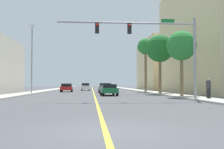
# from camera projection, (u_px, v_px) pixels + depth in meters

# --- Properties ---
(ground) EXTENTS (192.00, 192.00, 0.00)m
(ground) POSITION_uv_depth(u_px,v_px,m) (93.00, 91.00, 49.07)
(ground) COLOR #47474C
(sidewalk_left) EXTENTS (2.50, 168.00, 0.15)m
(sidewalk_left) POSITION_uv_depth(u_px,v_px,m) (44.00, 91.00, 48.37)
(sidewalk_left) COLOR #B2ADA3
(sidewalk_left) RESTS_ON ground
(sidewalk_right) EXTENTS (2.50, 168.00, 0.15)m
(sidewalk_right) POSITION_uv_depth(u_px,v_px,m) (141.00, 91.00, 49.77)
(sidewalk_right) COLOR #B2ADA3
(sidewalk_right) RESTS_ON ground
(lane_marking_center) EXTENTS (0.16, 144.00, 0.01)m
(lane_marking_center) POSITION_uv_depth(u_px,v_px,m) (93.00, 91.00, 49.07)
(lane_marking_center) COLOR yellow
(lane_marking_center) RESTS_ON ground
(building_right_far) EXTENTS (17.68, 20.07, 11.91)m
(building_right_far) POSITION_uv_depth(u_px,v_px,m) (179.00, 65.00, 65.28)
(building_right_far) COLOR beige
(building_right_far) RESTS_ON ground
(traffic_signal_mast) EXTENTS (11.24, 0.36, 6.59)m
(traffic_signal_mast) POSITION_uv_depth(u_px,v_px,m) (153.00, 39.00, 21.49)
(traffic_signal_mast) COLOR gray
(traffic_signal_mast) RESTS_ON sidewalk_right
(street_lamp) EXTENTS (0.56, 0.28, 8.92)m
(street_lamp) POSITION_uv_depth(u_px,v_px,m) (32.00, 56.00, 34.83)
(street_lamp) COLOR gray
(street_lamp) RESTS_ON sidewalk_left
(palm_near) EXTENTS (2.99, 2.99, 6.55)m
(palm_near) POSITION_uv_depth(u_px,v_px,m) (181.00, 46.00, 26.93)
(palm_near) COLOR brown
(palm_near) RESTS_ON sidewalk_right
(palm_mid) EXTENTS (3.63, 3.63, 7.70)m
(palm_mid) POSITION_uv_depth(u_px,v_px,m) (160.00, 49.00, 35.08)
(palm_mid) COLOR brown
(palm_mid) RESTS_ON sidewalk_right
(palm_far) EXTENTS (2.62, 2.62, 8.60)m
(palm_far) POSITION_uv_depth(u_px,v_px,m) (146.00, 48.00, 43.23)
(palm_far) COLOR brown
(palm_far) RESTS_ON sidewalk_right
(car_gray) EXTENTS (2.00, 4.13, 1.41)m
(car_gray) POSITION_uv_depth(u_px,v_px,m) (105.00, 88.00, 40.01)
(car_gray) COLOR slate
(car_gray) RESTS_ON ground
(car_white) EXTENTS (1.78, 4.22, 1.50)m
(car_white) POSITION_uv_depth(u_px,v_px,m) (86.00, 87.00, 54.77)
(car_white) COLOR white
(car_white) RESTS_ON ground
(car_green) EXTENTS (1.89, 4.57, 1.29)m
(car_green) POSITION_uv_depth(u_px,v_px,m) (109.00, 89.00, 30.49)
(car_green) COLOR #196638
(car_green) RESTS_ON ground
(car_yellow) EXTENTS (2.02, 3.89, 1.48)m
(car_yellow) POSITION_uv_depth(u_px,v_px,m) (105.00, 87.00, 47.51)
(car_yellow) COLOR gold
(car_yellow) RESTS_ON ground
(car_red) EXTENTS (2.03, 3.92, 1.40)m
(car_red) POSITION_uv_depth(u_px,v_px,m) (67.00, 88.00, 44.55)
(car_red) COLOR red
(car_red) RESTS_ON ground
(pedestrian) EXTENTS (0.38, 0.38, 1.65)m
(pedestrian) POSITION_uv_depth(u_px,v_px,m) (208.00, 88.00, 22.02)
(pedestrian) COLOR black
(pedestrian) RESTS_ON sidewalk_right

